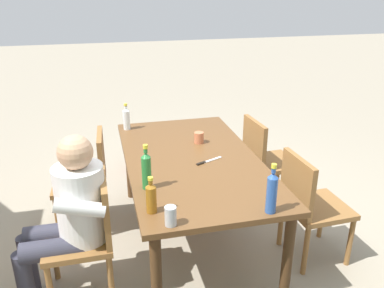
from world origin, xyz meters
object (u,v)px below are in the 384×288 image
Objects in this scene: chair_far_left at (89,231)px; backpack_by_far_side at (143,153)px; cup_terracotta at (199,138)px; table_knife at (207,161)px; chair_near_left at (309,202)px; chair_far_right at (89,176)px; dining_table at (192,167)px; bottle_green at (146,170)px; cup_steel at (171,216)px; chair_near_right at (265,158)px; bottle_amber at (151,197)px; bottle_blue at (272,192)px; person_in_white_shirt at (70,212)px; bottle_clear at (126,118)px.

chair_far_left is 2.03m from backpack_by_far_side.
table_knife is (-0.39, 0.04, -0.04)m from cup_terracotta.
chair_far_right is (0.84, 1.62, 0.00)m from chair_near_left.
backpack_by_far_side is (1.20, 0.35, -0.62)m from cup_terracotta.
dining_table is at bearing 155.87° from cup_terracotta.
chair_far_right is at bearing 62.51° from chair_near_left.
dining_table is at bearing 46.05° from table_knife.
bottle_green is 2.68× the size of cup_steel.
chair_near_left and chair_near_right have the same top height.
backpack_by_far_side is (1.91, -0.59, -0.30)m from chair_far_left.
bottle_amber is 0.71m from bottle_blue.
chair_near_left is 2.78× the size of bottle_green.
chair_near_left is 1.27m from cup_steel.
dining_table is 1.59m from backpack_by_far_side.
person_in_white_shirt is at bearing 107.84° from table_knife.
chair_near_left is at bearing -117.69° from dining_table.
table_knife is 0.59× the size of backpack_by_far_side.
chair_far_left is 1.32m from bottle_clear.
chair_near_left is 3.83× the size of table_knife.
bottle_green is (-0.82, -0.40, 0.40)m from chair_far_right.
chair_far_right is at bearing 89.94° from chair_near_right.
chair_far_left is at bearing 162.87° from backpack_by_far_side.
person_in_white_shirt reaches higher than bottle_blue.
chair_near_left is 1.04m from cup_terracotta.
chair_far_left is 1.62m from chair_near_left.
table_knife is (0.33, -0.91, 0.27)m from chair_far_left.
bottle_green is at bearing -87.10° from chair_far_left.
cup_terracotta is at bearing 99.85° from chair_near_right.
chair_near_right is at bearing -106.58° from bottle_clear.
person_in_white_shirt reaches higher than cup_terracotta.
backpack_by_far_side is at bearing -17.13° from chair_far_left.
table_knife is (-0.88, -0.53, -0.10)m from bottle_clear.
bottle_amber is at bearing -119.55° from person_in_white_shirt.
bottle_green reaches higher than backpack_by_far_side.
bottle_clear reaches higher than chair_near_right.
chair_near_left is (-0.42, -0.81, -0.19)m from dining_table.
cup_steel reaches higher than chair_near_left.
chair_near_right is (-0.00, -1.62, 0.00)m from chair_far_right.
cup_steel reaches higher than chair_far_left.
dining_table is at bearing 17.25° from bottle_blue.
bottle_clear reaches higher than cup_terracotta.
chair_far_left is 1.00× the size of chair_near_right.
bottle_amber is at bearing 174.75° from backpack_by_far_side.
chair_far_left is at bearing 162.70° from bottle_clear.
person_in_white_shirt is (0.00, 1.73, 0.17)m from chair_near_left.
dining_table is at bearing 62.31° from chair_near_left.
person_in_white_shirt is at bearing 69.24° from bottle_blue.
chair_far_right is at bearing 151.29° from backpack_by_far_side.
bottle_green reaches higher than cup_steel.
cup_terracotta is (1.00, -0.55, -0.05)m from bottle_amber.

